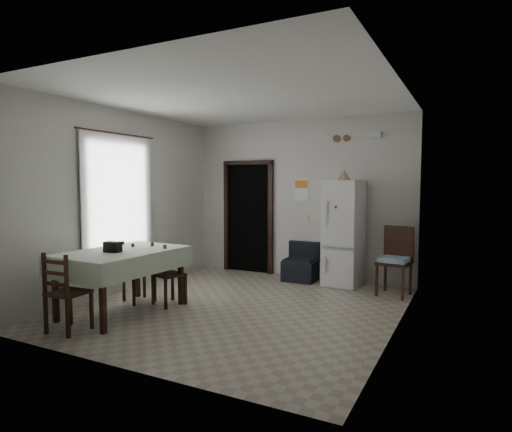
{
  "coord_description": "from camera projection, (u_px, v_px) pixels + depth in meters",
  "views": [
    {
      "loc": [
        2.88,
        -5.14,
        1.73
      ],
      "look_at": [
        0.0,
        0.5,
        1.25
      ],
      "focal_mm": 30.0,
      "sensor_mm": 36.0,
      "label": 1
    }
  ],
  "objects": [
    {
      "name": "ground",
      "position": [
        240.0,
        307.0,
        6.0
      ],
      "size": [
        4.5,
        4.5,
        0.0
      ],
      "primitive_type": "plane",
      "color": "#A49A86",
      "rests_on": "ground"
    },
    {
      "name": "ceiling",
      "position": [
        239.0,
        97.0,
        5.79
      ],
      "size": [
        4.2,
        4.5,
        0.02
      ],
      "primitive_type": null,
      "color": "white",
      "rests_on": "ground"
    },
    {
      "name": "wall_back",
      "position": [
        299.0,
        199.0,
        7.89
      ],
      "size": [
        4.2,
        0.02,
        2.9
      ],
      "primitive_type": null,
      "color": "silver",
      "rests_on": "ground"
    },
    {
      "name": "wall_front",
      "position": [
        119.0,
        214.0,
        3.9
      ],
      "size": [
        4.2,
        0.02,
        2.9
      ],
      "primitive_type": null,
      "color": "silver",
      "rests_on": "ground"
    },
    {
      "name": "wall_left",
      "position": [
        125.0,
        201.0,
        6.85
      ],
      "size": [
        0.02,
        4.5,
        2.9
      ],
      "primitive_type": null,
      "color": "silver",
      "rests_on": "ground"
    },
    {
      "name": "wall_right",
      "position": [
        398.0,
        208.0,
        4.94
      ],
      "size": [
        0.02,
        4.5,
        2.9
      ],
      "primitive_type": null,
      "color": "silver",
      "rests_on": "ground"
    },
    {
      "name": "doorway",
      "position": [
        254.0,
        217.0,
        8.58
      ],
      "size": [
        1.06,
        0.52,
        2.22
      ],
      "color": "black",
      "rests_on": "ground"
    },
    {
      "name": "window_recess",
      "position": [
        113.0,
        195.0,
        6.69
      ],
      "size": [
        0.1,
        1.2,
        1.6
      ],
      "primitive_type": "cube",
      "color": "silver",
      "rests_on": "ground"
    },
    {
      "name": "curtain",
      "position": [
        119.0,
        195.0,
        6.64
      ],
      "size": [
        0.02,
        1.45,
        1.85
      ],
      "primitive_type": "cube",
      "color": "white",
      "rests_on": "ground"
    },
    {
      "name": "curtain_rod",
      "position": [
        118.0,
        133.0,
        6.56
      ],
      "size": [
        0.02,
        1.6,
        0.02
      ],
      "primitive_type": "cylinder",
      "rotation": [
        1.57,
        0.0,
        0.0
      ],
      "color": "black",
      "rests_on": "ground"
    },
    {
      "name": "calendar",
      "position": [
        301.0,
        190.0,
        7.85
      ],
      "size": [
        0.28,
        0.02,
        0.4
      ],
      "primitive_type": "cube",
      "color": "white",
      "rests_on": "ground"
    },
    {
      "name": "calendar_image",
      "position": [
        301.0,
        184.0,
        7.83
      ],
      "size": [
        0.24,
        0.01,
        0.14
      ],
      "primitive_type": "cube",
      "color": "orange",
      "rests_on": "ground"
    },
    {
      "name": "light_switch",
      "position": [
        306.0,
        218.0,
        7.84
      ],
      "size": [
        0.08,
        0.02,
        0.12
      ],
      "primitive_type": "cube",
      "color": "beige",
      "rests_on": "ground"
    },
    {
      "name": "vent_left",
      "position": [
        337.0,
        139.0,
        7.48
      ],
      "size": [
        0.12,
        0.03,
        0.12
      ],
      "primitive_type": "cylinder",
      "rotation": [
        1.57,
        0.0,
        0.0
      ],
      "color": "brown",
      "rests_on": "ground"
    },
    {
      "name": "vent_right",
      "position": [
        347.0,
        138.0,
        7.4
      ],
      "size": [
        0.12,
        0.03,
        0.12
      ],
      "primitive_type": "cylinder",
      "rotation": [
        1.57,
        0.0,
        0.0
      ],
      "color": "brown",
      "rests_on": "ground"
    },
    {
      "name": "emergency_light",
      "position": [
        374.0,
        135.0,
        7.16
      ],
      "size": [
        0.25,
        0.07,
        0.09
      ],
      "primitive_type": "cube",
      "color": "white",
      "rests_on": "ground"
    },
    {
      "name": "fridge",
      "position": [
        344.0,
        233.0,
        7.23
      ],
      "size": [
        0.64,
        0.64,
        1.78
      ],
      "primitive_type": null,
      "rotation": [
        0.0,
        0.0,
        -0.11
      ],
      "color": "silver",
      "rests_on": "ground"
    },
    {
      "name": "tan_cone",
      "position": [
        344.0,
        175.0,
        7.16
      ],
      "size": [
        0.23,
        0.23,
        0.18
      ],
      "primitive_type": "cone",
      "rotation": [
        0.0,
        0.0,
        0.07
      ],
      "color": "tan",
      "rests_on": "fridge"
    },
    {
      "name": "navy_seat",
      "position": [
        300.0,
        262.0,
        7.62
      ],
      "size": [
        0.59,
        0.57,
        0.68
      ],
      "primitive_type": null,
      "rotation": [
        0.0,
        0.0,
        0.04
      ],
      "color": "black",
      "rests_on": "ground"
    },
    {
      "name": "corner_chair",
      "position": [
        394.0,
        261.0,
        6.58
      ],
      "size": [
        0.52,
        0.52,
        1.07
      ],
      "primitive_type": null,
      "rotation": [
        0.0,
        0.0,
        -0.15
      ],
      "color": "black",
      "rests_on": "ground"
    },
    {
      "name": "dining_table",
      "position": [
        122.0,
        282.0,
        5.71
      ],
      "size": [
        1.12,
        1.65,
        0.84
      ],
      "primitive_type": null,
      "rotation": [
        0.0,
        0.0,
        -0.04
      ],
      "color": "#B6CAAD",
      "rests_on": "ground"
    },
    {
      "name": "black_bag",
      "position": [
        113.0,
        247.0,
        5.54
      ],
      "size": [
        0.22,
        0.15,
        0.14
      ],
      "primitive_type": "cube",
      "rotation": [
        0.0,
        0.0,
        0.13
      ],
      "color": "black",
      "rests_on": "dining_table"
    },
    {
      "name": "dining_chair_far_left",
      "position": [
        139.0,
        272.0,
        6.25
      ],
      "size": [
        0.5,
        0.5,
        0.89
      ],
      "primitive_type": null,
      "rotation": [
        0.0,
        0.0,
        2.76
      ],
      "color": "black",
      "rests_on": "ground"
    },
    {
      "name": "dining_chair_far_right",
      "position": [
        169.0,
        274.0,
        6.1
      ],
      "size": [
        0.49,
        0.49,
        0.9
      ],
      "primitive_type": null,
      "rotation": [
        0.0,
        0.0,
        2.82
      ],
      "color": "black",
      "rests_on": "ground"
    },
    {
      "name": "dining_chair_near_head",
      "position": [
        68.0,
        292.0,
        4.98
      ],
      "size": [
        0.42,
        0.42,
        0.95
      ],
      "primitive_type": null,
      "rotation": [
        0.0,
        0.0,
        3.19
      ],
      "color": "black",
      "rests_on": "ground"
    }
  ]
}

